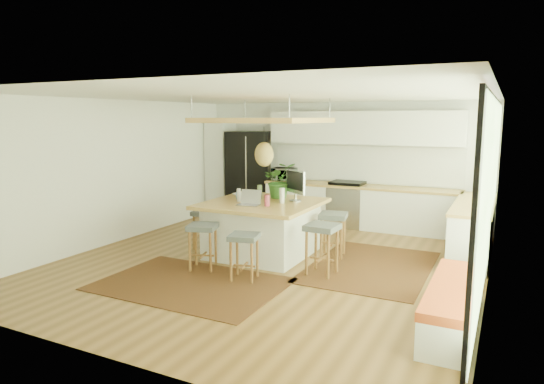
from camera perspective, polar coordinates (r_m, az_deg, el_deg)
The scene contains 36 objects.
floor at distance 7.90m, azimuth -0.32°, elevation -8.51°, with size 7.00×7.00×0.00m, color brown.
ceiling at distance 7.55m, azimuth -0.34°, elevation 11.45°, with size 7.00×7.00×0.00m, color white.
wall_back at distance 10.83m, azimuth 8.06°, elevation 3.44°, with size 6.50×6.50×0.00m, color white.
wall_front at distance 4.80m, azimuth -19.58°, elevation -3.84°, with size 6.50×6.50×0.00m, color white.
wall_left at distance 9.51m, azimuth -18.10°, elevation 2.34°, with size 7.00×7.00×0.00m, color white.
wall_right at distance 6.81m, azimuth 24.90°, elevation -0.51°, with size 7.00×7.00×0.00m, color white.
window_wall at distance 6.80m, azimuth 24.67°, elevation -0.08°, with size 0.10×6.20×2.60m, color black, non-canonical shape.
pantry at distance 11.83m, azimuth -6.16°, elevation 2.84°, with size 0.55×0.60×2.25m, color white.
back_counter_base at distance 10.49m, azimuth 10.25°, elevation -1.82°, with size 4.20×0.60×0.88m, color white.
back_counter_top at distance 10.41m, azimuth 10.32°, elevation 0.67°, with size 4.24×0.64×0.05m, color #AA833C.
backsplash at distance 10.65m, azimuth 10.84°, elevation 3.27°, with size 4.20×0.02×0.80m, color white.
upper_cabinets at distance 10.45m, azimuth 10.73°, elevation 7.57°, with size 4.20×0.34×0.70m, color white.
range at distance 10.55m, azimuth 8.96°, elevation -1.39°, with size 0.76×0.62×1.00m, color #A5A5AA, non-canonical shape.
right_counter_base at distance 8.95m, azimuth 22.88°, elevation -4.23°, with size 0.60×2.50×0.88m, color white.
right_counter_top at distance 8.86m, azimuth 23.06°, elevation -1.33°, with size 0.64×2.54×0.05m, color #AA833C.
window_bench at distance 5.94m, azimuth 20.85°, elevation -12.58°, with size 0.52×2.00×0.50m, color white, non-canonical shape.
ceiling_panel at distance 8.04m, azimuth -0.96°, elevation 6.66°, with size 1.86×1.86×0.80m, color #AA833C, non-canonical shape.
rug_near at distance 7.05m, azimuth -9.68°, elevation -10.78°, with size 2.60×1.80×0.01m, color black.
rug_right at distance 7.88m, azimuth 11.75°, elevation -8.71°, with size 1.80×2.60×0.01m, color black.
fridge at distance 11.47m, azimuth -2.75°, elevation 1.68°, with size 1.02×0.80×2.04m, color black, non-canonical shape.
island at distance 8.29m, azimuth -1.15°, elevation -4.36°, with size 1.85×1.85×0.93m, color #AA833C, non-canonical shape.
stool_near_left at distance 7.59m, azimuth -8.26°, elevation -6.56°, with size 0.43×0.43×0.72m, color #43484A, non-canonical shape.
stool_near_right at distance 7.04m, azimuth -3.34°, elevation -7.70°, with size 0.41×0.41×0.69m, color #43484A, non-canonical shape.
stool_right_front at distance 7.31m, azimuth 5.98°, elevation -7.11°, with size 0.46×0.46×0.78m, color #43484A, non-canonical shape.
stool_right_back at distance 8.25m, azimuth 7.28°, elevation -5.28°, with size 0.45×0.45×0.76m, color #43484A, non-canonical shape.
stool_left_side at distance 8.79m, azimuth -7.93°, elevation -4.40°, with size 0.41×0.41×0.69m, color #43484A, non-canonical shape.
laptop at distance 7.85m, azimuth -2.83°, elevation -0.75°, with size 0.36×0.38×0.27m, color #A5A5AA, non-canonical shape.
monitor at distance 8.24m, azimuth 2.82°, elevation 0.70°, with size 0.59×0.21×0.55m, color #A5A5AA, non-canonical shape.
microwave at distance 10.98m, azimuth 1.49°, elevation 2.31°, with size 0.53×0.29×0.36m, color #A5A5AA.
island_plant at distance 8.55m, azimuth 0.94°, elevation 0.94°, with size 0.58×0.64×0.50m, color #1E4C19.
island_bowl at distance 8.78m, azimuth -3.94°, elevation -0.34°, with size 0.23×0.23×0.06m, color silver.
island_bottle_0 at distance 8.53m, azimuth -4.13°, elevation -0.16°, with size 0.07×0.07×0.19m, color #3079C1.
island_bottle_1 at distance 8.24m, azimuth -4.11°, elevation -0.48°, with size 0.07×0.07×0.19m, color silver.
island_bottle_2 at distance 7.80m, azimuth -0.56°, elevation -0.99°, with size 0.07×0.07×0.19m, color #A23648.
island_bottle_3 at distance 8.07m, azimuth 1.21°, elevation -0.66°, with size 0.07×0.07×0.19m, color silver.
island_bottle_4 at distance 8.49m, azimuth -1.58°, elevation -0.19°, with size 0.07×0.07×0.19m, color #556F43.
Camera 1 is at (3.40, -6.73, 2.37)m, focal length 31.46 mm.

